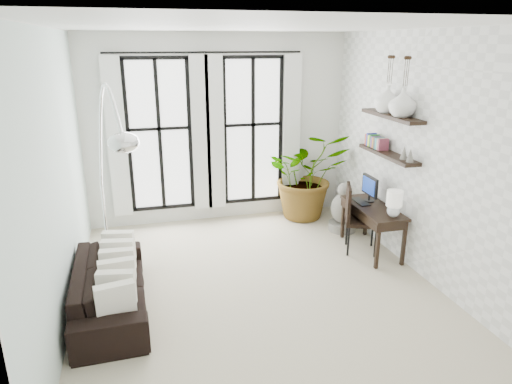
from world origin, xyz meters
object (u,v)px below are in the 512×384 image
object	(u,v)px
sofa	(110,287)
desk	(375,210)
plant	(306,174)
desk_chair	(356,214)
buddha	(343,211)
arc_lamp	(108,131)

from	to	relation	value
sofa	desk	size ratio (longest dim) A/B	1.66
plant	desk	size ratio (longest dim) A/B	1.32
plant	desk	xyz separation A→B (m)	(0.45, -1.67, -0.11)
sofa	desk	world-z (taller)	desk
desk_chair	buddha	distance (m)	0.83
desk_chair	buddha	bearing A→B (deg)	99.73
plant	buddha	xyz separation A→B (m)	(0.38, -0.77, -0.44)
desk_chair	arc_lamp	size ratio (longest dim) A/B	0.40
sofa	arc_lamp	bearing A→B (deg)	-9.06
buddha	arc_lamp	bearing A→B (deg)	-167.68
desk	buddha	xyz separation A→B (m)	(-0.07, 0.90, -0.33)
desk	desk_chair	distance (m)	0.28
sofa	desk_chair	distance (m)	3.60
desk_chair	buddha	world-z (taller)	desk_chair
desk_chair	arc_lamp	distance (m)	3.69
desk	arc_lamp	bearing A→B (deg)	178.07
desk_chair	buddha	xyz separation A→B (m)	(0.17, 0.78, -0.24)
desk	buddha	bearing A→B (deg)	94.22
sofa	plant	world-z (taller)	plant
buddha	plant	bearing A→B (deg)	116.19
arc_lamp	desk_chair	bearing A→B (deg)	0.09
sofa	plant	size ratio (longest dim) A/B	1.26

